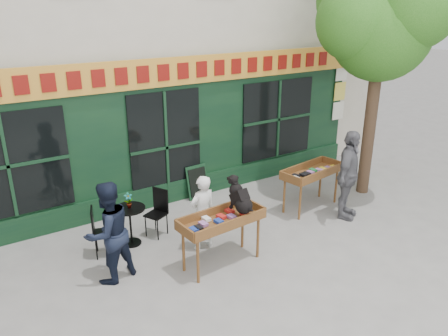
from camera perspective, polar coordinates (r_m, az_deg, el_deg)
The scene contains 13 objects.
ground at distance 8.49m, azimuth -0.19°, elevation -10.07°, with size 80.00×80.00×0.00m, color slate.
street_tree at distance 10.54m, azimuth 19.94°, elevation 18.23°, with size 3.05×2.90×5.60m.
book_cart_center at distance 7.55m, azimuth -0.31°, elevation -7.10°, with size 1.54×0.73×0.99m.
dog at distance 7.48m, azimuth 2.15°, elevation -3.40°, with size 0.34×0.60×0.60m, color black, non-canonical shape.
woman at distance 8.08m, azimuth -2.81°, elevation -5.87°, with size 0.53×0.35×1.46m, color white.
book_cart_right at distance 9.84m, azimuth 11.43°, elevation -0.72°, with size 1.58×0.84×0.99m.
man_right at distance 9.53m, azimuth 15.91°, elevation -0.92°, with size 1.13×0.47×1.93m, color #58585D.
bistro_table at distance 8.47m, azimuth -12.18°, elevation -6.45°, with size 0.60×0.60×0.76m.
bistro_chair_left at distance 8.24m, azimuth -16.13°, elevation -7.55°, with size 0.46×0.46×0.95m.
bistro_chair_right at distance 8.75m, azimuth -8.56°, elevation -5.19°, with size 0.49×0.49×0.95m.
potted_plant at distance 8.31m, azimuth -12.37°, elevation -4.16°, with size 0.16×0.11×0.30m, color gray.
man_left at distance 7.37m, azimuth -14.87°, elevation -8.16°, with size 0.85×0.66×1.74m, color black.
chalkboard at distance 10.33m, azimuth -3.45°, elevation -1.82°, with size 0.57×0.23×0.79m.
Camera 1 is at (-3.96, -6.14, 4.33)m, focal length 35.00 mm.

